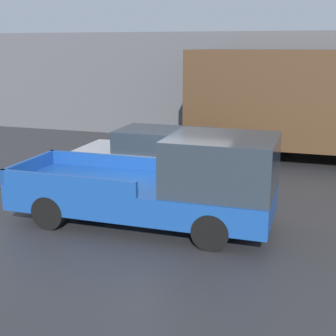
% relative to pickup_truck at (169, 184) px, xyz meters
% --- Properties ---
extents(ground_plane, '(60.00, 60.00, 0.00)m').
position_rel_pickup_truck_xyz_m(ground_plane, '(-0.20, 0.62, -0.94)').
color(ground_plane, '#2D2D30').
extents(building_wall, '(28.00, 0.15, 4.31)m').
position_rel_pickup_truck_xyz_m(building_wall, '(-0.20, 9.84, 1.22)').
color(building_wall, '#56565B').
rests_on(building_wall, ground).
extents(pickup_truck, '(5.63, 2.08, 2.02)m').
position_rel_pickup_truck_xyz_m(pickup_truck, '(0.00, 0.00, 0.00)').
color(pickup_truck, '#194799').
rests_on(pickup_truck, ground).
extents(car, '(4.72, 1.92, 1.52)m').
position_rel_pickup_truck_xyz_m(car, '(-1.20, 3.11, -0.15)').
color(car, '#B7BABF').
rests_on(car, ground).
extents(delivery_truck, '(8.20, 2.57, 3.64)m').
position_rel_pickup_truck_xyz_m(delivery_truck, '(2.27, 7.14, 1.00)').
color(delivery_truck, '#4C331E').
rests_on(delivery_truck, ground).
extents(newspaper_box, '(0.45, 0.40, 1.15)m').
position_rel_pickup_truck_xyz_m(newspaper_box, '(-1.74, 9.51, -0.36)').
color(newspaper_box, '#194CB2').
rests_on(newspaper_box, ground).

